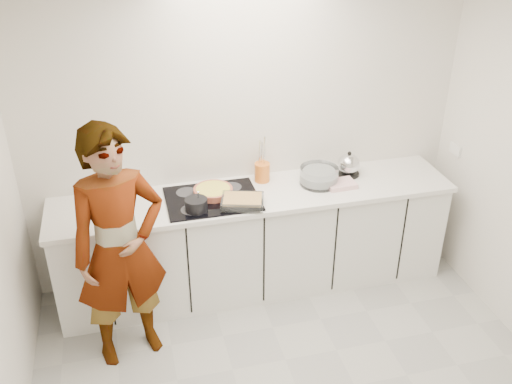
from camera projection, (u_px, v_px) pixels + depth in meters
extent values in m
cube|color=white|center=(322.00, 5.00, 2.64)|extent=(3.60, 3.20, 0.00)
cube|color=silver|center=(245.00, 133.00, 4.63)|extent=(3.60, 0.00, 2.60)
cube|color=white|center=(455.00, 149.00, 4.89)|extent=(0.02, 0.15, 0.09)
cube|color=white|center=(255.00, 242.00, 4.78)|extent=(3.20, 0.58, 0.87)
cube|color=white|center=(255.00, 195.00, 4.56)|extent=(3.24, 0.64, 0.04)
cube|color=black|center=(212.00, 199.00, 4.45)|extent=(0.72, 0.54, 0.01)
cylinder|color=#AD533C|center=(213.00, 191.00, 4.49)|extent=(0.35, 0.35, 0.05)
cylinder|color=#E8D749|center=(213.00, 189.00, 4.48)|extent=(0.31, 0.31, 0.01)
cylinder|color=black|center=(196.00, 205.00, 4.26)|extent=(0.21, 0.21, 0.09)
cylinder|color=silver|center=(198.00, 198.00, 4.26)|extent=(0.01, 0.07, 0.14)
cube|color=silver|center=(243.00, 201.00, 4.34)|extent=(0.37, 0.32, 0.06)
cube|color=#DFB16A|center=(243.00, 199.00, 4.33)|extent=(0.33, 0.28, 0.02)
cylinder|color=silver|center=(319.00, 176.00, 4.65)|extent=(0.35, 0.35, 0.15)
cylinder|color=white|center=(319.00, 178.00, 4.66)|extent=(0.29, 0.29, 0.07)
cube|color=white|center=(341.00, 184.00, 4.64)|extent=(0.25, 0.18, 0.04)
cylinder|color=black|center=(348.00, 174.00, 4.82)|extent=(0.22, 0.22, 0.02)
sphere|color=silver|center=(349.00, 164.00, 4.78)|extent=(0.21, 0.21, 0.19)
sphere|color=black|center=(350.00, 153.00, 4.73)|extent=(0.04, 0.04, 0.03)
cylinder|color=orange|center=(262.00, 172.00, 4.69)|extent=(0.14, 0.14, 0.16)
imported|color=white|center=(120.00, 249.00, 3.87)|extent=(0.76, 0.60, 1.81)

